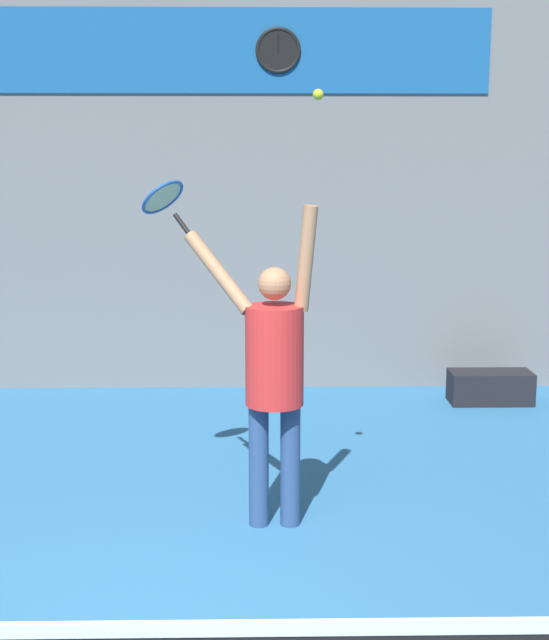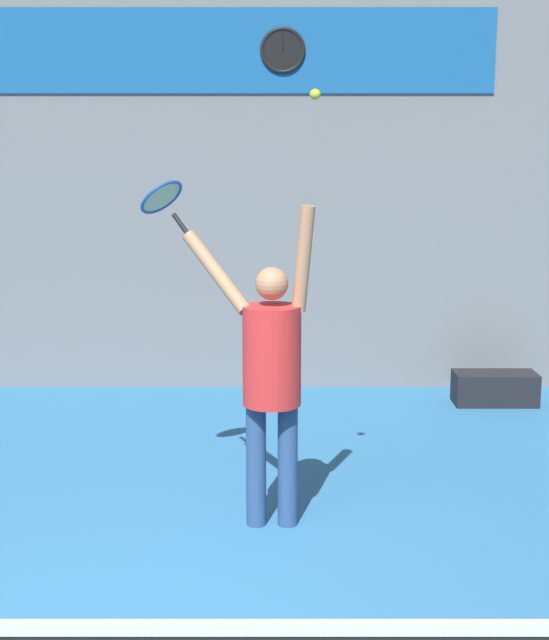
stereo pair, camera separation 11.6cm
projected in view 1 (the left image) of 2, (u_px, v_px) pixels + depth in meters
back_wall at (192, 144)px, 8.88m from camera, size 18.00×0.10×5.00m
sponsor_banner at (190, 50)px, 8.66m from camera, size 5.87×0.02×0.81m
scoreboard_clock at (278, 50)px, 8.65m from camera, size 0.44×0.04×0.44m
tennis_player at (273, 366)px, 5.68m from camera, size 0.89×0.55×2.10m
tennis_racket at (164, 199)px, 5.89m from camera, size 0.40×0.41×0.37m
tennis_ball at (318, 95)px, 5.30m from camera, size 0.07×0.07×0.07m
equipment_bag at (490, 387)px, 8.70m from camera, size 0.80×0.36×0.31m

